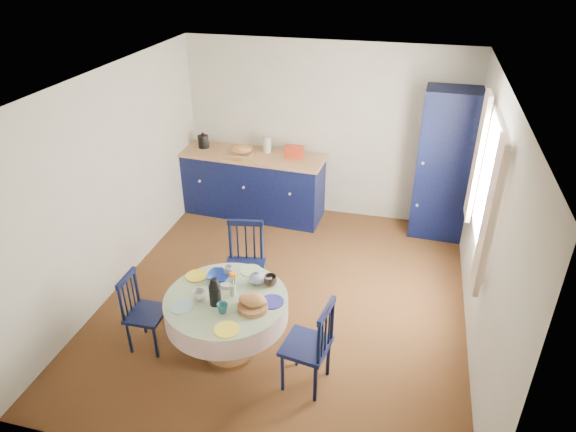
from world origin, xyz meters
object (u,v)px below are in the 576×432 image
Objects in this scene: chair_right at (310,345)px; cobalt_bowl at (219,276)px; chair_far at (245,264)px; chair_left at (143,311)px; mug_b at (222,308)px; mug_a at (200,295)px; kitchen_counter at (252,183)px; pantry_cabinet at (445,165)px; dining_table at (228,308)px; mug_c at (270,281)px; mug_d at (228,270)px.

chair_right is 3.93× the size of cobalt_bowl.
chair_left is at bearing -138.80° from chair_far.
mug_a is at bearing 155.09° from mug_b.
kitchen_counter is 2.23× the size of chair_far.
pantry_cabinet is 3.79m from mug_a.
dining_table reaches higher than mug_c.
kitchen_counter is 1.85× the size of dining_table.
cobalt_bowl is (-0.18, 0.27, 0.15)m from dining_table.
chair_far reaches higher than mug_b.
kitchen_counter is at bearing 101.09° from cobalt_bowl.
kitchen_counter is 2.81m from mug_c.
cobalt_bowl is (-1.02, 0.45, 0.26)m from chair_right.
mug_b is at bearing -99.43° from chair_left.
kitchen_counter is 2.31× the size of chair_right.
chair_far is (-2.09, -2.12, -0.53)m from pantry_cabinet.
mug_b is at bearing -73.45° from kitchen_counter.
mug_a is at bearing -99.81° from cobalt_bowl.
kitchen_counter is at bearing 111.67° from mug_c.
kitchen_counter is 2.60m from mug_d.
chair_left is 6.31× the size of mug_c.
kitchen_counter reaches higher than cobalt_bowl.
mug_c is at bearing 40.69° from dining_table.
chair_far is 7.38× the size of mug_c.
chair_far is 9.48× the size of mug_b.
pantry_cabinet reaches higher than mug_c.
mug_d is (0.57, -2.52, 0.26)m from kitchen_counter.
mug_d is (-0.12, 0.37, 0.16)m from dining_table.
dining_table reaches higher than mug_b.
chair_far reaches higher than mug_a.
dining_table is 0.88m from chair_far.
chair_far is at bearing 89.87° from mug_d.
mug_c is (-0.50, 0.47, 0.28)m from chair_right.
dining_table is 0.30m from mug_a.
mug_d is 0.41× the size of cobalt_bowl.
pantry_cabinet reaches higher than mug_b.
chair_right is at bearing -5.18° from mug_a.
chair_left is 1.72m from chair_right.
chair_right is (-1.13, -3.17, -0.54)m from pantry_cabinet.
chair_far is at bearing -39.71° from chair_left.
dining_table is 11.42× the size of mug_b.
kitchen_counter is 2.68m from cobalt_bowl.
chair_left is 0.93m from mug_d.
pantry_cabinet reaches higher than mug_a.
kitchen_counter reaches higher than chair_right.
chair_far reaches higher than cobalt_bowl.
chair_right is 7.78× the size of mug_a.
mug_c is at bearing 3.05° from cobalt_bowl.
pantry_cabinet is 3.75m from mug_b.
mug_c reaches higher than cobalt_bowl.
kitchen_counter is 22.37× the size of mug_d.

